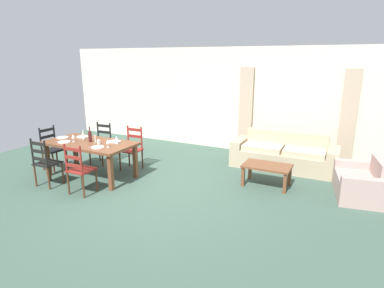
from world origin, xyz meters
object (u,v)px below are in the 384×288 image
Objects in this scene: dining_chair_near_left at (45,162)px; wine_bottle at (90,136)px; dining_chair_head_west at (52,148)px; wine_glass_near_left at (73,136)px; dining_table at (90,146)px; wine_glass_near_right at (108,142)px; dining_chair_near_right at (79,169)px; dining_chair_far_right at (132,148)px; coffee_table at (267,168)px; couch at (284,155)px; wine_glass_far_right at (116,138)px; dining_chair_far_left at (102,144)px; coffee_cup_primary at (99,142)px; wine_glass_far_left at (83,134)px; armchair_upholstered at (365,184)px.

wine_bottle reaches higher than dining_chair_near_left.
dining_chair_head_west is 0.90m from wine_glass_near_left.
dining_table is 0.40m from wine_glass_near_left.
wine_glass_near_left is 1.00× the size of wine_glass_near_right.
dining_chair_near_right is 5.96× the size of wine_glass_near_left.
dining_chair_far_right reaches higher than coffee_table.
dining_chair_head_west is 0.42× the size of couch.
dining_chair_near_right is at bearing -58.81° from dining_table.
dining_chair_head_west is 4.68m from coffee_table.
dining_chair_near_left is 4.28m from coffee_table.
wine_glass_far_right is at bearing 14.46° from dining_table.
dining_chair_far_left is 1.07m from dining_chair_head_west.
dining_chair_far_left is 3.84m from coffee_table.
dining_chair_near_right is at bearing -60.33° from dining_chair_far_left.
dining_table is at bearing 170.75° from coffee_cup_primary.
wine_glass_near_right reaches higher than couch.
dining_chair_far_right is 1.07× the size of coffee_table.
wine_glass_far_left is (0.11, -0.66, 0.38)m from dining_chair_far_left.
wine_glass_far_right reaches higher than couch.
dining_chair_near_right is 0.80m from coffee_cup_primary.
dining_chair_near_right reaches higher than couch.
dining_chair_head_west reaches higher than armchair_upholstered.
couch is (3.00, 1.61, -0.19)m from dining_chair_far_right.
dining_chair_far_left is 5.56m from armchair_upholstered.
wine_glass_near_right is 0.07× the size of couch.
wine_glass_far_right is 0.36m from coffee_cup_primary.
wine_bottle is 0.31m from coffee_cup_primary.
dining_chair_near_left reaches higher than wine_glass_near_right.
wine_bottle is at bearing 63.21° from dining_chair_near_left.
wine_glass_far_right is (1.01, -0.64, 0.38)m from dining_chair_far_left.
wine_glass_far_left is (-0.31, 0.13, 0.20)m from dining_table.
dining_chair_head_west is at bearing 154.66° from dining_chair_near_right.
wine_glass_near_right is at bearing -0.46° from wine_glass_near_left.
coffee_cup_primary is at bearing -145.79° from wine_glass_far_right.
dining_chair_near_right is (0.87, 0.01, 0.00)m from dining_chair_near_left.
couch is (3.90, 1.60, -0.19)m from dining_chair_far_left.
wine_bottle is 3.51× the size of coffee_cup_primary.
wine_glass_far_left reaches higher than couch.
wine_bottle is at bearing -122.24° from dining_chair_far_right.
coffee_table is (2.81, 1.03, -0.51)m from wine_glass_far_right.
dining_chair_far_left reaches higher than coffee_table.
wine_bottle is at bearing 165.32° from wine_glass_near_right.
armchair_upholstered is (4.49, 1.57, -0.61)m from wine_glass_near_right.
coffee_cup_primary is at bearing 165.16° from wine_glass_near_right.
coffee_cup_primary is at bearing 46.13° from dining_chair_near_left.
dining_chair_near_left is at bearing -116.79° from wine_bottle.
armchair_upholstered is (5.09, 1.44, -0.41)m from dining_table.
couch is at bearing 34.57° from dining_table.
wine_glass_near_left is 1.00× the size of wine_glass_far_left.
dining_table is 0.91m from dining_chair_near_right.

